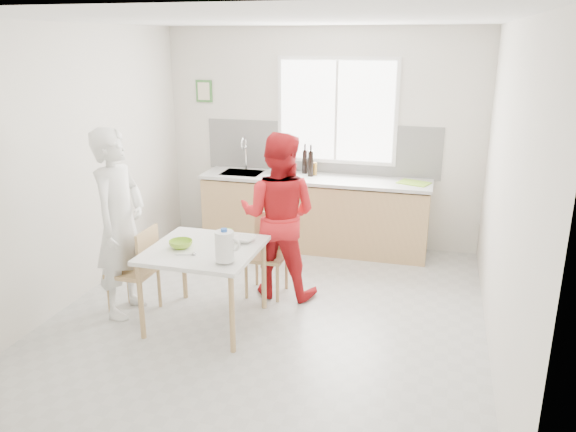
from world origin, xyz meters
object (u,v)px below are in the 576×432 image
at_px(chair_far, 268,250).
at_px(wine_bottle_b, 305,162).
at_px(dining_table, 204,256).
at_px(person_red, 279,216).
at_px(wine_bottle_a, 311,163).
at_px(milk_jug, 225,246).
at_px(bowl_white, 244,239).
at_px(bowl_green, 181,244).
at_px(person_white, 120,224).
at_px(chair_left, 139,267).

bearing_deg(chair_far, wine_bottle_b, 90.40).
relative_size(dining_table, person_red, 0.58).
bearing_deg(wine_bottle_a, chair_far, -94.25).
height_order(milk_jug, wine_bottle_b, wine_bottle_b).
height_order(dining_table, bowl_white, bowl_white).
bearing_deg(milk_jug, dining_table, 139.20).
distance_m(person_red, bowl_white, 0.58).
xyz_separation_m(chair_far, person_red, (0.12, -0.01, 0.39)).
height_order(dining_table, person_red, person_red).
xyz_separation_m(bowl_green, milk_jug, (0.52, -0.23, 0.12)).
bearing_deg(wine_bottle_b, dining_table, -98.47).
bearing_deg(dining_table, person_white, 179.62).
bearing_deg(wine_bottle_a, milk_jug, -93.16).
height_order(chair_far, bowl_white, chair_far).
height_order(chair_left, bowl_white, chair_left).
bearing_deg(bowl_white, person_red, 72.77).
xyz_separation_m(chair_far, person_white, (-1.20, -0.81, 0.44)).
distance_m(dining_table, person_red, 0.94).
height_order(chair_left, bowl_green, chair_left).
relative_size(person_white, wine_bottle_a, 5.62).
height_order(dining_table, chair_left, chair_left).
bearing_deg(milk_jug, wine_bottle_b, 89.69).
height_order(person_red, wine_bottle_b, person_red).
bearing_deg(chair_far, bowl_green, -122.50).
bearing_deg(bowl_white, milk_jug, -87.75).
bearing_deg(dining_table, wine_bottle_b, 81.53).
bearing_deg(bowl_green, chair_left, 173.73).
relative_size(bowl_white, wine_bottle_b, 0.66).
distance_m(dining_table, wine_bottle_a, 2.33).
relative_size(person_white, bowl_white, 9.14).
xyz_separation_m(chair_far, bowl_green, (-0.56, -0.86, 0.32)).
xyz_separation_m(milk_jug, wine_bottle_a, (0.14, 2.53, 0.18)).
height_order(chair_left, wine_bottle_a, wine_bottle_a).
distance_m(dining_table, milk_jug, 0.49).
relative_size(chair_far, wine_bottle_a, 2.62).
distance_m(person_white, milk_jug, 1.20).
height_order(person_red, wine_bottle_a, person_red).
bearing_deg(person_red, person_white, 31.42).
relative_size(dining_table, person_white, 0.54).
bearing_deg(chair_far, wine_bottle_a, 86.13).
height_order(chair_far, wine_bottle_a, wine_bottle_a).
xyz_separation_m(person_white, wine_bottle_a, (1.30, 2.24, 0.18)).
bearing_deg(chair_left, bowl_white, 104.25).
bearing_deg(milk_jug, bowl_white, 92.63).
bearing_deg(dining_table, chair_left, 179.62).
distance_m(bowl_white, wine_bottle_a, 2.03).
xyz_separation_m(dining_table, bowl_green, (-0.20, -0.05, 0.11)).
relative_size(chair_left, wine_bottle_b, 2.88).
distance_m(dining_table, person_white, 0.87).
distance_m(wine_bottle_a, wine_bottle_b, 0.17).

